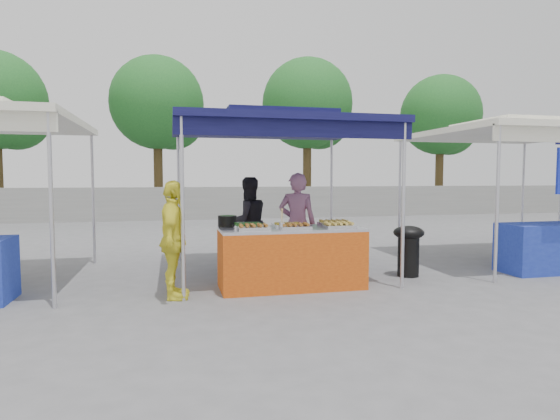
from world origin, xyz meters
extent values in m
plane|color=slate|center=(0.00, 0.00, 0.00)|extent=(80.00, 80.00, 0.00)
cube|color=gray|center=(0.00, 11.00, 0.60)|extent=(40.00, 0.25, 1.20)
cylinder|color=silver|center=(-1.50, -0.50, 1.15)|extent=(0.05, 0.05, 2.30)
cylinder|color=silver|center=(1.50, -0.50, 1.15)|extent=(0.05, 0.05, 2.30)
cylinder|color=silver|center=(-1.50, 2.50, 1.15)|extent=(0.05, 0.05, 2.30)
cylinder|color=silver|center=(1.50, 2.50, 1.15)|extent=(0.05, 0.05, 2.30)
cube|color=#111146|center=(0.00, 1.00, 2.35)|extent=(3.20, 3.20, 0.10)
cube|color=#111146|center=(0.00, 1.00, 2.48)|extent=(1.65, 1.65, 0.18)
cube|color=#111146|center=(0.00, -0.50, 2.20)|extent=(3.20, 0.04, 0.25)
cylinder|color=silver|center=(-3.00, -0.50, 1.15)|extent=(0.05, 0.05, 2.30)
cylinder|color=silver|center=(-3.00, 2.50, 1.15)|extent=(0.05, 0.05, 2.30)
cylinder|color=silver|center=(3.00, -0.50, 1.15)|extent=(0.05, 0.05, 2.30)
cylinder|color=silver|center=(3.00, 2.50, 1.15)|extent=(0.05, 0.05, 2.30)
cylinder|color=silver|center=(6.00, 2.50, 1.15)|extent=(0.05, 0.05, 2.30)
cube|color=white|center=(4.50, 1.00, 2.35)|extent=(3.20, 3.20, 0.10)
cube|color=white|center=(4.50, 1.00, 2.48)|extent=(1.65, 1.65, 0.18)
cube|color=#2137AF|center=(4.50, 0.00, 0.40)|extent=(1.80, 0.70, 0.80)
cylinder|color=silver|center=(7.00, 2.50, 1.15)|extent=(0.05, 0.05, 2.30)
sphere|color=#216524|center=(-7.22, 12.85, 3.80)|extent=(2.46, 2.46, 2.46)
cylinder|color=#46351B|center=(-2.14, 13.29, 2.04)|extent=(0.36, 0.36, 4.09)
sphere|color=#216524|center=(-2.14, 13.29, 4.55)|extent=(3.74, 3.74, 3.74)
sphere|color=#216524|center=(-1.54, 13.49, 3.97)|extent=(2.57, 2.57, 2.57)
cylinder|color=#46351B|center=(4.09, 13.01, 2.11)|extent=(0.36, 0.36, 4.22)
sphere|color=#216524|center=(4.09, 13.01, 4.70)|extent=(3.85, 3.85, 3.85)
sphere|color=#216524|center=(4.69, 13.21, 4.10)|extent=(2.65, 2.65, 2.65)
cylinder|color=#46351B|center=(10.35, 12.85, 1.97)|extent=(0.36, 0.36, 3.93)
sphere|color=#216524|center=(10.35, 12.85, 4.38)|extent=(3.60, 3.60, 3.60)
sphere|color=#216524|center=(10.95, 13.05, 3.82)|extent=(2.47, 2.47, 2.47)
cube|color=#D15012|center=(0.00, -0.10, 0.40)|extent=(2.00, 0.80, 0.81)
cube|color=silver|center=(0.00, -0.10, 0.83)|extent=(2.00, 0.80, 0.04)
cube|color=silver|center=(-0.58, -0.33, 0.88)|extent=(0.42, 0.30, 0.05)
cube|color=brown|center=(-0.58, -0.33, 0.91)|extent=(0.35, 0.25, 0.02)
cube|color=silver|center=(-0.02, -0.34, 0.88)|extent=(0.42, 0.30, 0.05)
cube|color=brown|center=(-0.02, -0.34, 0.91)|extent=(0.35, 0.25, 0.02)
cube|color=silver|center=(0.62, -0.34, 0.88)|extent=(0.42, 0.30, 0.05)
cube|color=gold|center=(0.62, -0.34, 0.91)|extent=(0.35, 0.25, 0.02)
cube|color=silver|center=(-0.60, -0.03, 0.88)|extent=(0.42, 0.30, 0.05)
cube|color=#225E20|center=(-0.60, -0.03, 0.91)|extent=(0.35, 0.25, 0.02)
cube|color=silver|center=(-0.03, -0.05, 0.88)|extent=(0.42, 0.30, 0.05)
cube|color=yellow|center=(-0.03, -0.05, 0.91)|extent=(0.35, 0.25, 0.02)
cube|color=silver|center=(0.66, -0.01, 0.88)|extent=(0.42, 0.30, 0.05)
cube|color=gold|center=(0.66, -0.01, 0.91)|extent=(0.35, 0.25, 0.02)
cylinder|color=black|center=(-0.86, 0.26, 0.93)|extent=(0.27, 0.27, 0.16)
cylinder|color=silver|center=(-0.20, -0.38, 0.90)|extent=(0.08, 0.08, 0.10)
cylinder|color=black|center=(1.98, 0.22, 0.32)|extent=(0.33, 0.33, 0.64)
ellipsoid|color=black|center=(1.98, 0.22, 0.70)|extent=(0.48, 0.48, 0.21)
cube|color=#1528AF|center=(-0.32, 0.47, 0.14)|extent=(0.47, 0.33, 0.28)
cube|color=#1528AF|center=(0.22, 0.52, 0.15)|extent=(0.51, 0.35, 0.30)
cube|color=#1528AF|center=(0.22, 0.52, 0.45)|extent=(0.50, 0.35, 0.30)
imported|color=#945E82|center=(0.31, 0.71, 0.81)|extent=(0.70, 0.58, 1.63)
imported|color=black|center=(-0.34, 1.59, 0.78)|extent=(0.87, 0.75, 1.56)
imported|color=yellow|center=(-1.61, -0.36, 0.76)|extent=(0.46, 0.92, 1.52)
camera|label=1|loc=(-1.63, -6.41, 1.55)|focal=30.00mm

